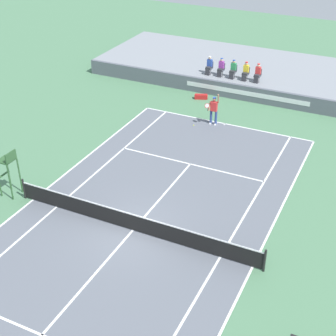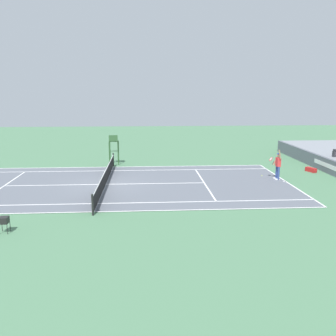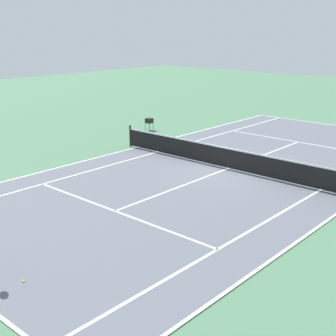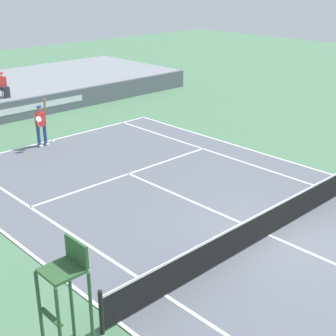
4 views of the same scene
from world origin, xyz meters
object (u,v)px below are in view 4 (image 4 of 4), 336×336
object	(u,v)px
spectator_seated_4	(4,85)
umpire_chair	(66,286)
tennis_ball	(30,155)
tennis_player	(41,124)

from	to	relation	value
spectator_seated_4	umpire_chair	bearing A→B (deg)	-112.58
tennis_ball	umpire_chair	xyz separation A→B (m)	(-5.01, -10.80, 1.52)
spectator_seated_4	tennis_ball	size ratio (longest dim) A/B	18.60
spectator_seated_4	tennis_player	size ratio (longest dim) A/B	0.61
tennis_player	tennis_ball	size ratio (longest dim) A/B	30.63
spectator_seated_4	tennis_ball	distance (m)	6.74
spectator_seated_4	umpire_chair	xyz separation A→B (m)	(-7.07, -17.00, -0.12)
tennis_player	umpire_chair	size ratio (longest dim) A/B	0.85
spectator_seated_4	tennis_player	bearing A→B (deg)	-100.96
umpire_chair	spectator_seated_4	bearing A→B (deg)	67.42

